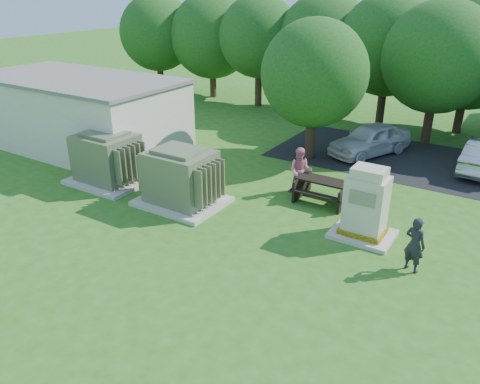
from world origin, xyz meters
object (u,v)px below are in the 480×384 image
Objects in this scene: transformer_right at (181,178)px; picnic_table at (324,188)px; transformer_left at (107,159)px; person_by_generator at (415,245)px; person_at_picnic at (300,171)px; generator_cabinet at (366,207)px; car_white at (370,139)px.

transformer_right is 1.51× the size of picnic_table.
transformer_left is 1.51× the size of picnic_table.
person_by_generator is 0.90× the size of person_at_picnic.
generator_cabinet is (6.31, 1.16, 0.04)m from transformer_right.
person_at_picnic reaches higher than person_by_generator.
person_at_picnic is at bearing 168.39° from picnic_table.
generator_cabinet is at bearing 6.60° from transformer_left.
transformer_left is 1.86× the size of person_by_generator.
person_by_generator is 9.75m from car_white.
transformer_right is 1.31× the size of generator_cabinet.
car_white is at bearing 65.86° from transformer_right.
transformer_left is 11.79m from person_by_generator.
transformer_right reaches higher than picnic_table.
car_white is at bearing 64.88° from person_at_picnic.
picnic_table is (-2.08, 1.73, -0.48)m from generator_cabinet.
car_white reaches higher than picnic_table.
transformer_right is (3.70, 0.00, 0.00)m from transformer_left.
person_by_generator is at bearing -40.57° from car_white.
car_white is at bearing 106.94° from generator_cabinet.
generator_cabinet reaches higher than car_white.
transformer_left is 1.68× the size of person_at_picnic.
picnic_table is at bearing 34.27° from transformer_right.
generator_cabinet is at bearing 10.40° from transformer_right.
car_white is (-2.34, 7.70, -0.29)m from generator_cabinet.
picnic_table is 0.47× the size of car_white.
car_white is (-4.12, 8.84, -0.09)m from person_by_generator.
transformer_right is 8.09m from person_by_generator.
car_white is (0.79, 5.75, -0.18)m from person_at_picnic.
person_by_generator is at bearing 0.07° from transformer_left.
picnic_table is (4.24, 2.89, -0.44)m from transformer_right.
transformer_right reaches higher than car_white.
generator_cabinet is at bearing -49.15° from person_at_picnic.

